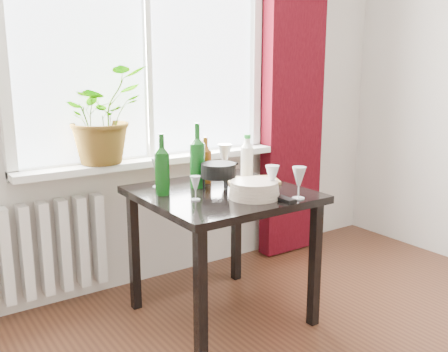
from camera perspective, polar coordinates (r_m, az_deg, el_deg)
window at (r=3.17m, az=-8.99°, el=15.90°), size 1.72×0.08×1.62m
windowsill at (r=3.15m, az=-7.95°, el=1.79°), size 1.72×0.20×0.04m
curtain at (r=3.71m, az=7.96°, el=10.74°), size 0.50×0.12×2.56m
radiator at (r=3.05m, az=-20.74°, el=-7.97°), size 0.80×0.10×0.55m
table at (r=2.74m, az=-0.29°, el=-3.57°), size 0.85×0.85×0.74m
potted_plant at (r=2.99m, az=-13.90°, el=6.79°), size 0.64×0.60×0.56m
wine_bottle_left at (r=2.62m, az=-7.09°, el=1.38°), size 0.08×0.08×0.33m
wine_bottle_right at (r=2.76m, az=-3.06°, el=2.43°), size 0.10×0.10×0.37m
bottle_amber at (r=2.87m, az=-2.13°, el=1.89°), size 0.07×0.07×0.27m
cleaning_bottle at (r=3.01m, az=2.64°, el=2.26°), size 0.09×0.09×0.26m
wineglass_front_right at (r=2.58m, az=5.52°, el=-0.56°), size 0.08×0.08×0.17m
wineglass_far_right at (r=2.56m, az=8.54°, el=-0.73°), size 0.09×0.09×0.17m
wineglass_back_center at (r=3.03m, az=0.10°, el=1.83°), size 0.09×0.09×0.21m
wineglass_back_left at (r=2.80m, az=-7.56°, el=0.40°), size 0.08×0.08×0.17m
wineglass_front_left at (r=2.52m, az=-3.28°, el=-1.37°), size 0.07×0.07×0.13m
plate_stack at (r=2.57m, az=3.47°, el=-1.57°), size 0.34×0.34×0.08m
fondue_pot at (r=2.72m, az=-0.64°, el=-0.07°), size 0.25×0.22×0.15m
tv_remote at (r=2.55m, az=6.51°, el=-2.53°), size 0.06×0.18×0.02m
cutting_board at (r=2.92m, az=3.28°, el=-0.51°), size 0.35×0.30×0.02m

